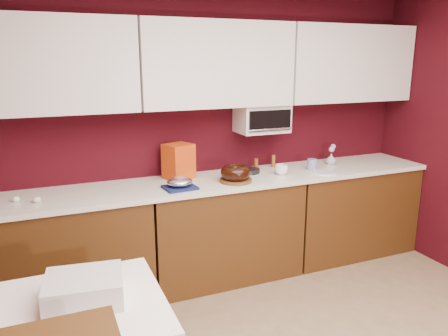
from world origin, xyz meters
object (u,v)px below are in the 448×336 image
at_px(coffee_mug, 281,169).
at_px(pandoro_box, 179,161).
at_px(bundt_cake, 236,173).
at_px(flower_vase, 331,158).
at_px(newspaper_stack, 84,289).
at_px(toaster_oven, 262,118).
at_px(blue_jar, 312,164).
at_px(foil_ham_nest, 180,182).

bearing_deg(coffee_mug, pandoro_box, 164.95).
height_order(bundt_cake, flower_vase, bundt_cake).
bearing_deg(newspaper_stack, coffee_mug, 34.32).
distance_m(toaster_oven, bundt_cake, 0.63).
bearing_deg(toaster_oven, flower_vase, -6.64).
bearing_deg(bundt_cake, newspaper_stack, -138.66).
bearing_deg(coffee_mug, newspaper_stack, -145.68).
height_order(bundt_cake, newspaper_stack, bundt_cake).
relative_size(coffee_mug, blue_jar, 1.07).
bearing_deg(blue_jar, pandoro_box, 171.00).
xyz_separation_m(pandoro_box, flower_vase, (1.51, -0.08, -0.09)).
bearing_deg(foil_ham_nest, blue_jar, 4.70).
relative_size(pandoro_box, newspaper_stack, 0.82).
bearing_deg(foil_ham_nest, pandoro_box, 74.29).
xyz_separation_m(foil_ham_nest, coffee_mug, (0.95, 0.07, -0.00)).
height_order(pandoro_box, blue_jar, pandoro_box).
bearing_deg(flower_vase, pandoro_box, 177.10).
relative_size(foil_ham_nest, newspaper_stack, 0.57).
height_order(foil_ham_nest, newspaper_stack, foil_ham_nest).
bearing_deg(blue_jar, foil_ham_nest, -175.30).
bearing_deg(blue_jar, bundt_cake, -173.16).
distance_m(blue_jar, newspaper_stack, 2.50).
height_order(toaster_oven, pandoro_box, toaster_oven).
distance_m(bundt_cake, newspaper_stack, 1.78).
bearing_deg(flower_vase, toaster_oven, 173.36).
distance_m(pandoro_box, blue_jar, 1.24).
relative_size(coffee_mug, flower_vase, 0.93).
height_order(foil_ham_nest, blue_jar, blue_jar).
distance_m(toaster_oven, coffee_mug, 0.49).
bearing_deg(pandoro_box, foil_ham_nest, -126.92).
distance_m(pandoro_box, coffee_mug, 0.91).
distance_m(foil_ham_nest, flower_vase, 1.61).
xyz_separation_m(toaster_oven, flower_vase, (0.72, -0.08, -0.42)).
height_order(blue_jar, flower_vase, flower_vase).
bearing_deg(coffee_mug, blue_jar, 6.77).
relative_size(toaster_oven, blue_jar, 4.41).
relative_size(bundt_cake, coffee_mug, 2.32).
bearing_deg(coffee_mug, flower_vase, 13.72).
xyz_separation_m(toaster_oven, bundt_cake, (-0.39, -0.30, -0.39)).
distance_m(flower_vase, newspaper_stack, 2.81).
xyz_separation_m(bundt_cake, newspaper_stack, (-1.33, -1.17, -0.17)).
distance_m(bundt_cake, flower_vase, 1.13).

